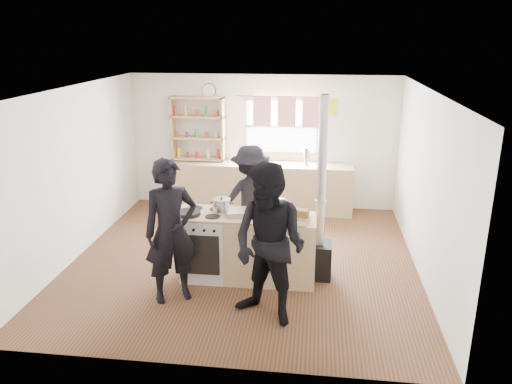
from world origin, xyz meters
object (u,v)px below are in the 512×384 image
(thermos, at_px, (306,157))
(flue_heater, at_px, (319,233))
(roast_tray, at_px, (239,212))
(person_near_right, at_px, (269,245))
(bread_board, at_px, (300,215))
(stockpot_stove, at_px, (222,205))
(person_near_left, at_px, (171,232))
(person_far, at_px, (251,198))
(stockpot_counter, at_px, (277,207))
(cooking_island, at_px, (248,247))
(skillet_greens, at_px, (188,213))

(thermos, distance_m, flue_heater, 2.66)
(roast_tray, distance_m, person_near_right, 1.08)
(thermos, xyz_separation_m, bread_board, (-0.00, -2.83, -0.07))
(stockpot_stove, relative_size, flue_heater, 0.10)
(stockpot_stove, height_order, person_near_left, person_near_left)
(bread_board, distance_m, person_near_right, 0.98)
(person_near_left, relative_size, person_far, 1.12)
(thermos, distance_m, person_far, 1.92)
(stockpot_counter, bearing_deg, roast_tray, -165.49)
(thermos, height_order, stockpot_counter, thermos)
(person_far, bearing_deg, stockpot_counter, 96.83)
(stockpot_counter, xyz_separation_m, person_near_left, (-1.24, -0.74, -0.11))
(cooking_island, bearing_deg, skillet_greens, -171.45)
(thermos, distance_m, stockpot_stove, 2.89)
(roast_tray, xyz_separation_m, bread_board, (0.81, -0.02, 0.01))
(cooking_island, distance_m, stockpot_stove, 0.67)
(cooking_island, relative_size, flue_heater, 0.79)
(cooking_island, height_order, roast_tray, roast_tray)
(stockpot_stove, bearing_deg, person_near_right, -55.05)
(cooking_island, bearing_deg, person_near_left, -142.77)
(cooking_island, relative_size, person_far, 1.21)
(roast_tray, bearing_deg, stockpot_counter, 14.51)
(cooking_island, distance_m, person_near_right, 1.17)
(stockpot_stove, bearing_deg, skillet_greens, -153.44)
(cooking_island, distance_m, person_far, 1.10)
(stockpot_counter, xyz_separation_m, flue_heater, (0.57, 0.06, -0.37))
(flue_heater, bearing_deg, person_near_left, -156.05)
(roast_tray, height_order, stockpot_counter, stockpot_counter)
(roast_tray, bearing_deg, stockpot_stove, 153.79)
(roast_tray, height_order, flue_heater, flue_heater)
(stockpot_counter, height_order, person_far, person_far)
(skillet_greens, distance_m, person_far, 1.34)
(cooking_island, xyz_separation_m, stockpot_stove, (-0.37, 0.09, 0.55))
(skillet_greens, xyz_separation_m, bread_board, (1.46, 0.06, 0.02))
(stockpot_stove, relative_size, stockpot_counter, 0.94)
(person_near_right, bearing_deg, stockpot_stove, 152.96)
(roast_tray, bearing_deg, thermos, 73.87)
(flue_heater, bearing_deg, bread_board, -141.37)
(person_near_right, bearing_deg, thermos, 113.31)
(skillet_greens, relative_size, stockpot_counter, 1.41)
(thermos, height_order, skillet_greens, thermos)
(cooking_island, height_order, flue_heater, flue_heater)
(stockpot_stove, xyz_separation_m, person_far, (0.26, 0.95, -0.20))
(skillet_greens, relative_size, bread_board, 1.16)
(flue_heater, bearing_deg, person_far, 139.96)
(cooking_island, bearing_deg, stockpot_stove, 166.80)
(skillet_greens, xyz_separation_m, roast_tray, (0.66, 0.08, 0.01))
(thermos, distance_m, person_near_right, 3.77)
(cooking_island, xyz_separation_m, skillet_greens, (-0.77, -0.12, 0.49))
(thermos, height_order, person_near_left, person_near_left)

